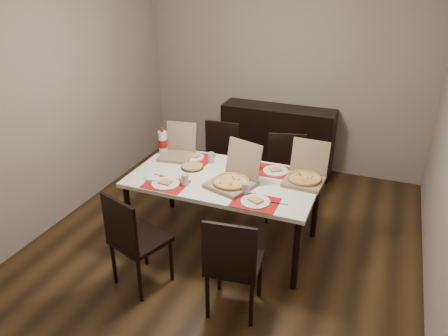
{
  "coord_description": "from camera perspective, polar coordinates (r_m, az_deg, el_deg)",
  "views": [
    {
      "loc": [
        1.36,
        -3.64,
        2.66
      ],
      "look_at": [
        -0.03,
        -0.12,
        0.85
      ],
      "focal_mm": 35.0,
      "sensor_mm": 36.0,
      "label": 1
    }
  ],
  "objects": [
    {
      "name": "setting_far_left",
      "position": [
        4.63,
        -3.6,
        1.47
      ],
      "size": [
        0.49,
        0.3,
        0.11
      ],
      "color": "#BC0C0C",
      "rests_on": "dining_table"
    },
    {
      "name": "room_walls",
      "position": [
        4.39,
        3.08,
        13.35
      ],
      "size": [
        3.84,
        4.02,
        2.62
      ],
      "color": "gray",
      "rests_on": "ground"
    },
    {
      "name": "napkin_loose",
      "position": [
        4.24,
        0.79,
        -1.07
      ],
      "size": [
        0.15,
        0.15,
        0.02
      ],
      "primitive_type": "cube",
      "rotation": [
        0.0,
        0.0,
        0.42
      ],
      "color": "white",
      "rests_on": "dining_table"
    },
    {
      "name": "pizza_box_left",
      "position": [
        4.71,
        -6.05,
        2.25
      ],
      "size": [
        0.38,
        0.41,
        0.33
      ],
      "color": "olive",
      "rests_on": "dining_table"
    },
    {
      "name": "chair_far_left",
      "position": [
        5.23,
        -0.63,
        1.29
      ],
      "size": [
        0.45,
        0.45,
        0.93
      ],
      "color": "black",
      "rests_on": "ground"
    },
    {
      "name": "chair_near_left",
      "position": [
        3.86,
        -11.77,
        -8.91
      ],
      "size": [
        0.53,
        0.53,
        0.93
      ],
      "color": "black",
      "rests_on": "ground"
    },
    {
      "name": "pizza_box_center",
      "position": [
        4.07,
        1.2,
        -1.51
      ],
      "size": [
        0.5,
        0.52,
        0.38
      ],
      "color": "olive",
      "rests_on": "dining_table"
    },
    {
      "name": "faina_plate",
      "position": [
        4.43,
        -4.17,
        0.17
      ],
      "size": [
        0.23,
        0.23,
        0.03
      ],
      "color": "black",
      "rests_on": "dining_table"
    },
    {
      "name": "sideboard",
      "position": [
        6.01,
        6.95,
        3.77
      ],
      "size": [
        1.5,
        0.4,
        0.9
      ],
      "primitive_type": "cube",
      "color": "black",
      "rests_on": "ground"
    },
    {
      "name": "ground",
      "position": [
        4.71,
        0.87,
        -8.96
      ],
      "size": [
        3.8,
        4.0,
        0.02
      ],
      "primitive_type": "cube",
      "color": "#3F2913",
      "rests_on": "ground"
    },
    {
      "name": "dip_bowl",
      "position": [
        4.34,
        3.09,
        -0.39
      ],
      "size": [
        0.15,
        0.15,
        0.03
      ],
      "primitive_type": "imported",
      "rotation": [
        0.0,
        0.0,
        0.36
      ],
      "color": "white",
      "rests_on": "dining_table"
    },
    {
      "name": "chair_near_right",
      "position": [
        3.51,
        1.13,
        -12.19
      ],
      "size": [
        0.47,
        0.47,
        0.93
      ],
      "color": "black",
      "rests_on": "ground"
    },
    {
      "name": "dining_table",
      "position": [
        4.27,
        0.0,
        -2.02
      ],
      "size": [
        1.8,
        1.0,
        0.75
      ],
      "color": "#F5F0CE",
      "rests_on": "ground"
    },
    {
      "name": "setting_near_right",
      "position": [
        3.84,
        3.79,
        -3.94
      ],
      "size": [
        0.48,
        0.3,
        0.11
      ],
      "color": "#BC0C0C",
      "rests_on": "dining_table"
    },
    {
      "name": "setting_near_left",
      "position": [
        4.13,
        -7.22,
        -1.85
      ],
      "size": [
        0.47,
        0.3,
        0.11
      ],
      "color": "#BC0C0C",
      "rests_on": "dining_table"
    },
    {
      "name": "pizza_box_right",
      "position": [
        4.21,
        10.54,
        -1.02
      ],
      "size": [
        0.38,
        0.41,
        0.36
      ],
      "color": "olive",
      "rests_on": "dining_table"
    },
    {
      "name": "soda_bottle",
      "position": [
        4.76,
        -7.99,
        3.31
      ],
      "size": [
        0.1,
        0.1,
        0.3
      ],
      "color": "silver",
      "rests_on": "dining_table"
    },
    {
      "name": "chair_far_right",
      "position": [
        4.92,
        8.01,
        -0.6
      ],
      "size": [
        0.51,
        0.51,
        0.93
      ],
      "color": "black",
      "rests_on": "ground"
    },
    {
      "name": "setting_far_right",
      "position": [
        4.37,
        6.1,
        -0.15
      ],
      "size": [
        0.48,
        0.3,
        0.11
      ],
      "color": "#BC0C0C",
      "rests_on": "dining_table"
    }
  ]
}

